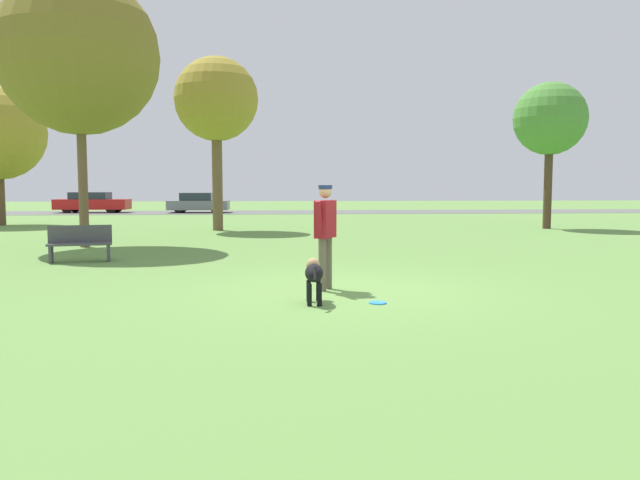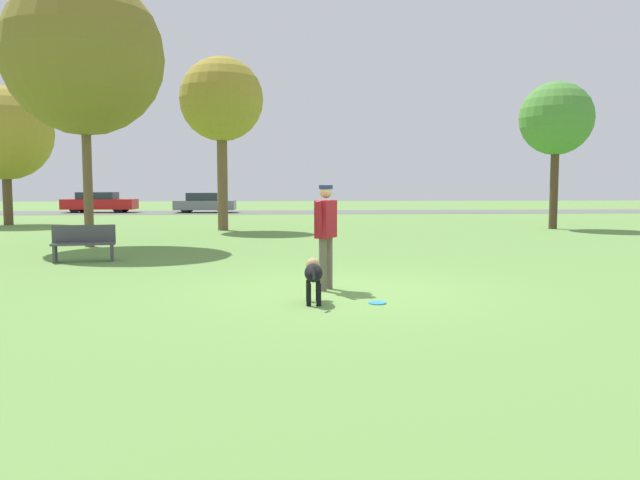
# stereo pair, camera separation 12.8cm
# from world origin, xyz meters

# --- Properties ---
(ground_plane) EXTENTS (120.00, 120.00, 0.00)m
(ground_plane) POSITION_xyz_m (0.00, 0.00, 0.00)
(ground_plane) COLOR #608C42
(far_road_strip) EXTENTS (120.00, 6.00, 0.01)m
(far_road_strip) POSITION_xyz_m (0.00, 30.90, 0.01)
(far_road_strip) COLOR #5B5B59
(far_road_strip) RESTS_ON ground_plane
(person) EXTENTS (0.42, 0.69, 1.77)m
(person) POSITION_xyz_m (-0.29, 0.20, 1.06)
(person) COLOR #665B4C
(person) RESTS_ON ground_plane
(dog) EXTENTS (0.29, 0.99, 0.64)m
(dog) POSITION_xyz_m (-0.57, -0.96, 0.44)
(dog) COLOR black
(dog) RESTS_ON ground_plane
(frisbee) EXTENTS (0.27, 0.27, 0.02)m
(frisbee) POSITION_xyz_m (0.38, -1.07, 0.01)
(frisbee) COLOR #268CE5
(frisbee) RESTS_ON ground_plane
(tree_far_left) EXTENTS (4.11, 4.11, 6.11)m
(tree_far_left) POSITION_xyz_m (-13.00, 18.45, 4.04)
(tree_far_left) COLOR brown
(tree_far_left) RESTS_ON ground_plane
(tree_far_right) EXTENTS (2.91, 2.91, 5.90)m
(tree_far_right) POSITION_xyz_m (10.12, 14.37, 4.40)
(tree_far_right) COLOR #4C3826
(tree_far_right) RESTS_ON ground_plane
(tree_near_left) EXTENTS (4.45, 4.45, 7.62)m
(tree_near_left) POSITION_xyz_m (-6.48, 8.12, 5.39)
(tree_near_left) COLOR brown
(tree_near_left) RESTS_ON ground_plane
(tree_mid_center) EXTENTS (3.23, 3.23, 6.70)m
(tree_mid_center) POSITION_xyz_m (-3.20, 14.52, 5.03)
(tree_mid_center) COLOR brown
(tree_mid_center) RESTS_ON ground_plane
(parked_car_red) EXTENTS (4.65, 1.90, 1.33)m
(parked_car_red) POSITION_xyz_m (-12.51, 31.10, 0.66)
(parked_car_red) COLOR red
(parked_car_red) RESTS_ON ground_plane
(parked_car_grey) EXTENTS (3.90, 1.97, 1.29)m
(parked_car_grey) POSITION_xyz_m (-5.70, 30.57, 0.63)
(parked_car_grey) COLOR slate
(parked_car_grey) RESTS_ON ground_plane
(park_bench) EXTENTS (1.45, 0.66, 0.84)m
(park_bench) POSITION_xyz_m (-5.57, 4.56, 0.45)
(park_bench) COLOR #47474C
(park_bench) RESTS_ON ground_plane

